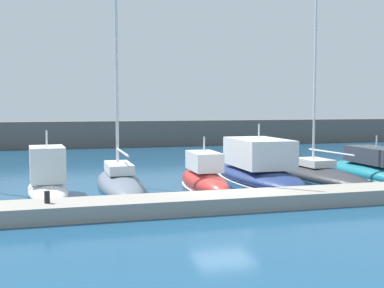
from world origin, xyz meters
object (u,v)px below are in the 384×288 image
object	(u,v)px
motorboat_white_second	(48,180)
sailboat_slate_third	(120,181)
mooring_buoy_red	(47,155)
motorboat_red_fourth	(204,179)
sailboat_charcoal_sixth	(316,172)
dock_bollard	(47,197)
mooring_buoy_yellow	(60,152)
mooring_buoy_white	(55,152)
motorboat_navy_fifth	(257,167)
motorboat_teal_seventh	(374,170)

from	to	relation	value
motorboat_white_second	sailboat_slate_third	distance (m)	3.55
motorboat_white_second	mooring_buoy_red	size ratio (longest dim) A/B	9.62
motorboat_red_fourth	sailboat_charcoal_sixth	bearing A→B (deg)	-74.83
sailboat_charcoal_sixth	dock_bollard	distance (m)	15.93
mooring_buoy_yellow	sailboat_charcoal_sixth	bearing A→B (deg)	-54.67
mooring_buoy_white	mooring_buoy_red	size ratio (longest dim) A/B	0.80
motorboat_red_fourth	mooring_buoy_red	distance (m)	20.62
motorboat_red_fourth	motorboat_navy_fifth	world-z (taller)	motorboat_navy_fifth
mooring_buoy_white	mooring_buoy_red	bearing A→B (deg)	-102.30
sailboat_slate_third	motorboat_navy_fifth	world-z (taller)	sailboat_slate_third
sailboat_slate_third	mooring_buoy_red	size ratio (longest dim) A/B	24.67
motorboat_teal_seventh	sailboat_charcoal_sixth	bearing A→B (deg)	82.32
motorboat_red_fourth	dock_bollard	xyz separation A→B (m)	(-7.32, -4.73, 0.32)
motorboat_navy_fifth	sailboat_charcoal_sixth	bearing A→B (deg)	-89.64
motorboat_white_second	mooring_buoy_red	world-z (taller)	motorboat_white_second
mooring_buoy_yellow	dock_bollard	size ratio (longest dim) A/B	1.71
motorboat_red_fourth	sailboat_charcoal_sixth	xyz separation A→B (m)	(7.20, 1.81, -0.19)
motorboat_white_second	motorboat_red_fourth	world-z (taller)	motorboat_white_second
motorboat_red_fourth	motorboat_teal_seventh	world-z (taller)	motorboat_red_fourth
motorboat_teal_seventh	mooring_buoy_yellow	size ratio (longest dim) A/B	11.66
sailboat_charcoal_sixth	mooring_buoy_red	size ratio (longest dim) A/B	25.95
motorboat_white_second	mooring_buoy_yellow	world-z (taller)	motorboat_white_second
motorboat_white_second	motorboat_navy_fifth	world-z (taller)	motorboat_navy_fifth
motorboat_navy_fifth	dock_bollard	xyz separation A→B (m)	(-10.88, -6.52, 0.08)
motorboat_white_second	mooring_buoy_white	xyz separation A→B (m)	(0.34, 21.65, -0.69)
motorboat_teal_seventh	mooring_buoy_yellow	bearing A→B (deg)	41.51
motorboat_white_second	mooring_buoy_white	distance (m)	21.67
motorboat_navy_fifth	motorboat_red_fourth	bearing A→B (deg)	116.96
mooring_buoy_white	mooring_buoy_red	xyz separation A→B (m)	(-0.62, -2.85, 0.00)
mooring_buoy_yellow	dock_bollard	bearing A→B (deg)	-91.50
motorboat_white_second	dock_bollard	xyz separation A→B (m)	(0.06, -5.06, 0.13)
mooring_buoy_white	motorboat_teal_seventh	bearing A→B (deg)	-49.49
mooring_buoy_yellow	dock_bollard	distance (m)	26.08
dock_bollard	motorboat_white_second	bearing A→B (deg)	90.64
motorboat_navy_fifth	mooring_buoy_yellow	xyz separation A→B (m)	(-10.19, 19.53, -0.73)
mooring_buoy_yellow	mooring_buoy_red	world-z (taller)	mooring_buoy_yellow
motorboat_white_second	motorboat_red_fourth	bearing A→B (deg)	-96.38
sailboat_charcoal_sixth	mooring_buoy_yellow	xyz separation A→B (m)	(-13.84, 19.52, -0.30)
motorboat_white_second	sailboat_slate_third	bearing A→B (deg)	-78.00
motorboat_red_fourth	mooring_buoy_white	world-z (taller)	motorboat_red_fourth
dock_bollard	motorboat_navy_fifth	bearing A→B (deg)	30.96
motorboat_white_second	motorboat_red_fourth	xyz separation A→B (m)	(7.38, -0.34, -0.20)
motorboat_teal_seventh	motorboat_navy_fifth	bearing A→B (deg)	86.71
sailboat_slate_third	motorboat_navy_fifth	xyz separation A→B (m)	(7.53, 0.50, 0.35)
sailboat_charcoal_sixth	motorboat_teal_seventh	bearing A→B (deg)	-102.32
motorboat_navy_fifth	mooring_buoy_white	distance (m)	22.82
mooring_buoy_yellow	motorboat_teal_seventh	bearing A→B (deg)	-49.21
motorboat_red_fourth	mooring_buoy_red	bearing A→B (deg)	22.88
motorboat_red_fourth	mooring_buoy_yellow	xyz separation A→B (m)	(-6.64, 21.33, -0.49)
motorboat_navy_fifth	mooring_buoy_white	size ratio (longest dim) A/B	17.27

